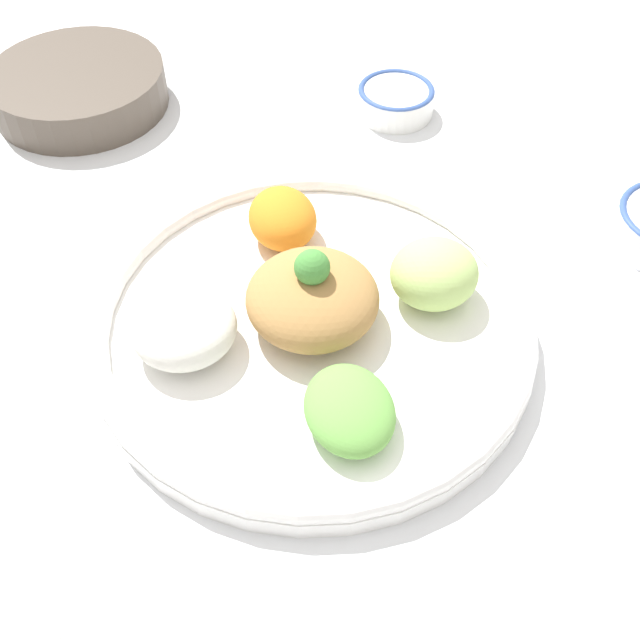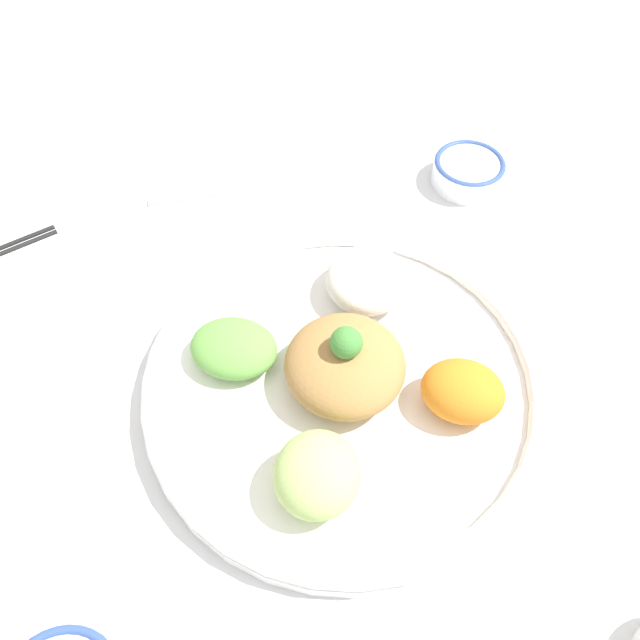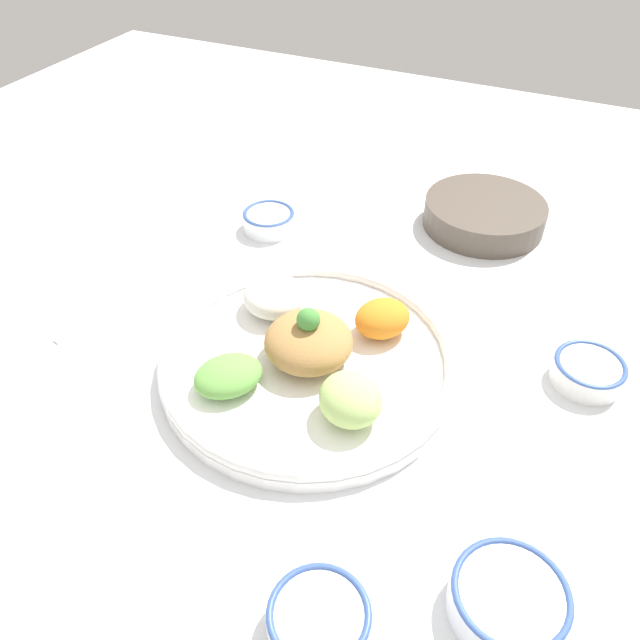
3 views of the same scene
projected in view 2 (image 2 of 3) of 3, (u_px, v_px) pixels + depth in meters
name	position (u px, v px, depth m)	size (l,w,h in m)	color
ground_plane	(319.00, 379.00, 0.67)	(2.40, 2.40, 0.00)	white
salad_platter	(345.00, 377.00, 0.65)	(0.42, 0.42, 0.11)	white
sauce_bowl_dark	(468.00, 171.00, 0.84)	(0.10, 0.10, 0.04)	white
serving_spoon_main	(210.00, 192.00, 0.84)	(0.05, 0.13, 0.01)	beige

